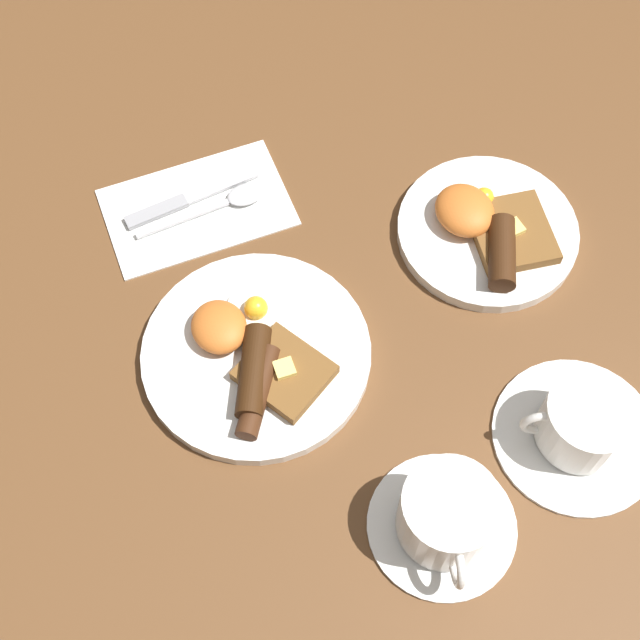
% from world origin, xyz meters
% --- Properties ---
extents(ground_plane, '(3.00, 3.00, 0.00)m').
position_xyz_m(ground_plane, '(0.00, 0.00, 0.00)').
color(ground_plane, brown).
extents(breakfast_plate_near, '(0.24, 0.24, 0.04)m').
position_xyz_m(breakfast_plate_near, '(0.00, -0.00, 0.01)').
color(breakfast_plate_near, white).
rests_on(breakfast_plate_near, ground_plane).
extents(breakfast_plate_far, '(0.20, 0.20, 0.05)m').
position_xyz_m(breakfast_plate_far, '(-0.03, 0.30, 0.01)').
color(breakfast_plate_far, white).
rests_on(breakfast_plate_far, ground_plane).
extents(teacup_near, '(0.14, 0.14, 0.08)m').
position_xyz_m(teacup_near, '(0.24, 0.08, 0.04)').
color(teacup_near, white).
rests_on(teacup_near, ground_plane).
extents(teacup_far, '(0.17, 0.17, 0.07)m').
position_xyz_m(teacup_far, '(0.22, 0.25, 0.03)').
color(teacup_far, white).
rests_on(teacup_far, ground_plane).
extents(napkin, '(0.15, 0.22, 0.01)m').
position_xyz_m(napkin, '(-0.21, 0.02, 0.00)').
color(napkin, white).
rests_on(napkin, ground_plane).
extents(knife, '(0.02, 0.16, 0.01)m').
position_xyz_m(knife, '(-0.22, 0.01, 0.01)').
color(knife, silver).
rests_on(knife, napkin).
extents(spoon, '(0.03, 0.16, 0.01)m').
position_xyz_m(spoon, '(-0.19, 0.06, 0.01)').
color(spoon, silver).
rests_on(spoon, napkin).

